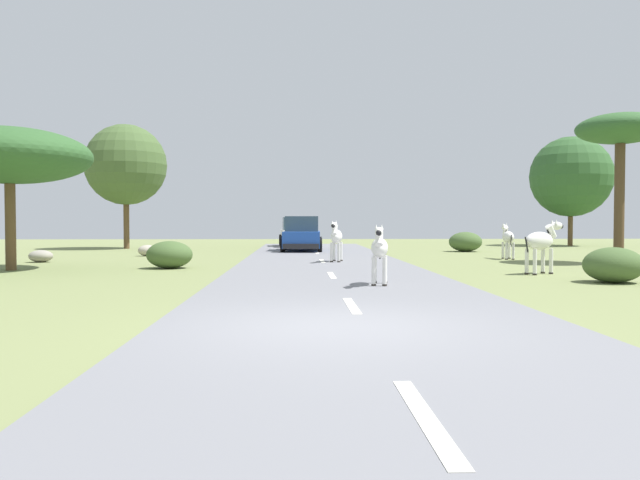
% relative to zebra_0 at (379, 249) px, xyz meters
% --- Properties ---
extents(ground_plane, '(90.00, 90.00, 0.00)m').
position_rel_zebra_0_xyz_m(ground_plane, '(-1.35, -5.44, -0.88)').
color(ground_plane, olive).
extents(road, '(6.00, 64.00, 0.05)m').
position_rel_zebra_0_xyz_m(road, '(-0.96, -5.44, -0.86)').
color(road, slate).
rests_on(road, ground_plane).
extents(lane_markings, '(0.16, 56.00, 0.01)m').
position_rel_zebra_0_xyz_m(lane_markings, '(-0.96, -6.44, -0.83)').
color(lane_markings, silver).
rests_on(lane_markings, road).
extents(zebra_0, '(0.54, 1.48, 1.40)m').
position_rel_zebra_0_xyz_m(zebra_0, '(0.00, 0.00, 0.00)').
color(zebra_0, silver).
rests_on(zebra_0, road).
extents(zebra_1, '(1.53, 1.06, 1.58)m').
position_rel_zebra_0_xyz_m(zebra_1, '(5.13, 3.28, 0.06)').
color(zebra_1, silver).
rests_on(zebra_1, ground_plane).
extents(zebra_2, '(0.52, 1.56, 1.47)m').
position_rel_zebra_0_xyz_m(zebra_2, '(6.63, 10.30, -0.01)').
color(zebra_2, silver).
rests_on(zebra_2, ground_plane).
extents(zebra_3, '(0.61, 1.59, 1.51)m').
position_rel_zebra_0_xyz_m(zebra_3, '(-0.47, 8.17, 0.07)').
color(zebra_3, silver).
rests_on(zebra_3, road).
extents(car_0, '(2.21, 4.43, 1.74)m').
position_rel_zebra_0_xyz_m(car_0, '(-1.91, 22.58, -0.04)').
color(car_0, white).
rests_on(car_0, road).
extents(car_1, '(2.13, 4.40, 1.74)m').
position_rel_zebra_0_xyz_m(car_1, '(-1.63, 16.87, -0.04)').
color(car_1, '#1E479E').
rests_on(car_1, road).
extents(tree_1, '(4.92, 4.92, 4.41)m').
position_rel_zebra_0_xyz_m(tree_1, '(-10.78, 5.28, 2.65)').
color(tree_1, brown).
rests_on(tree_1, ground_plane).
extents(tree_3, '(4.52, 4.52, 6.98)m').
position_rel_zebra_0_xyz_m(tree_3, '(-11.49, 20.61, 3.83)').
color(tree_3, brown).
rests_on(tree_3, ground_plane).
extents(tree_4, '(3.11, 3.11, 5.44)m').
position_rel_zebra_0_xyz_m(tree_4, '(9.85, 7.79, 3.87)').
color(tree_4, '#4C3823').
rests_on(tree_4, ground_plane).
extents(tree_5, '(5.07, 5.07, 6.91)m').
position_rel_zebra_0_xyz_m(tree_5, '(15.45, 23.89, 3.49)').
color(tree_5, brown).
rests_on(tree_5, ground_plane).
extents(bush_0, '(1.67, 1.50, 1.00)m').
position_rel_zebra_0_xyz_m(bush_0, '(6.66, 16.52, -0.38)').
color(bush_0, '#425B2D').
rests_on(bush_0, ground_plane).
extents(bush_1, '(1.48, 1.33, 0.89)m').
position_rel_zebra_0_xyz_m(bush_1, '(-6.02, 5.89, -0.44)').
color(bush_1, '#425B2D').
rests_on(bush_1, ground_plane).
extents(bush_2, '(1.46, 1.32, 0.88)m').
position_rel_zebra_0_xyz_m(bush_2, '(5.93, 0.80, -0.44)').
color(bush_2, '#425B2D').
rests_on(bush_2, ground_plane).
extents(rock_1, '(0.81, 0.71, 0.49)m').
position_rel_zebra_0_xyz_m(rock_1, '(-8.49, 13.09, -0.64)').
color(rock_1, '#A89E8C').
rests_on(rock_1, ground_plane).
extents(rock_2, '(0.87, 0.75, 0.46)m').
position_rel_zebra_0_xyz_m(rock_2, '(-11.45, 9.08, -0.66)').
color(rock_2, gray).
rests_on(rock_2, ground_plane).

